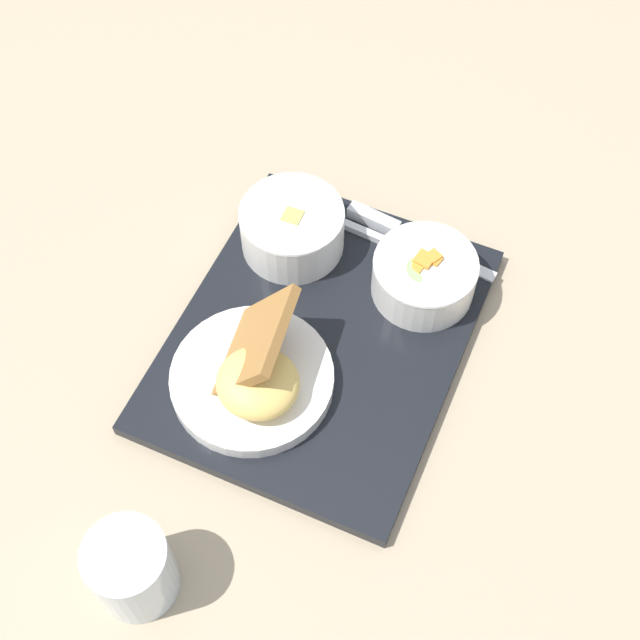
{
  "coord_description": "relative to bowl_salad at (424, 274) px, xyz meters",
  "views": [
    {
      "loc": [
        0.45,
        0.23,
        0.85
      ],
      "look_at": [
        0.0,
        0.0,
        0.05
      ],
      "focal_mm": 50.0,
      "sensor_mm": 36.0,
      "label": 1
    }
  ],
  "objects": [
    {
      "name": "plate_main",
      "position": [
        0.19,
        -0.11,
        -0.01
      ],
      "size": [
        0.17,
        0.17,
        0.09
      ],
      "color": "white",
      "rests_on": "serving_tray"
    },
    {
      "name": "bowl_salad",
      "position": [
        0.0,
        0.0,
        0.0
      ],
      "size": [
        0.12,
        0.12,
        0.06
      ],
      "color": "white",
      "rests_on": "serving_tray"
    },
    {
      "name": "bowl_soup",
      "position": [
        0.01,
        -0.16,
        0.0
      ],
      "size": [
        0.12,
        0.12,
        0.06
      ],
      "color": "white",
      "rests_on": "serving_tray"
    },
    {
      "name": "spoon",
      "position": [
        -0.04,
        -0.05,
        -0.02
      ],
      "size": [
        0.03,
        0.16,
        0.01
      ],
      "rotation": [
        0.0,
        0.0,
        1.55
      ],
      "color": "silver",
      "rests_on": "serving_tray"
    },
    {
      "name": "ground_plane",
      "position": [
        0.11,
        -0.08,
        -0.05
      ],
      "size": [
        4.0,
        4.0,
        0.0
      ],
      "primitive_type": "plane",
      "color": "tan"
    },
    {
      "name": "glass_water",
      "position": [
        0.42,
        -0.11,
        -0.01
      ],
      "size": [
        0.08,
        0.08,
        0.09
      ],
      "color": "silver",
      "rests_on": "ground_plane"
    },
    {
      "name": "serving_tray",
      "position": [
        0.11,
        -0.08,
        -0.04
      ],
      "size": [
        0.39,
        0.32,
        0.02
      ],
      "color": "black",
      "rests_on": "ground_plane"
    },
    {
      "name": "knife",
      "position": [
        -0.06,
        -0.07,
        -0.02
      ],
      "size": [
        0.03,
        0.19,
        0.02
      ],
      "rotation": [
        0.0,
        0.0,
        1.51
      ],
      "color": "silver",
      "rests_on": "serving_tray"
    }
  ]
}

